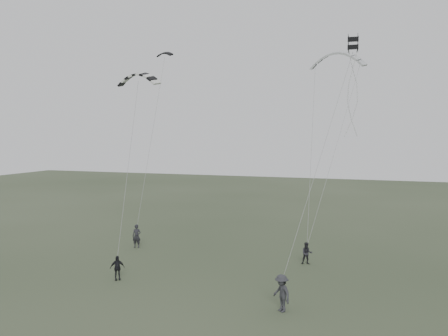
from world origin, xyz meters
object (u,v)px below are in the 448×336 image
(flyer_far, at_px, (282,293))
(kite_dark_small, at_px, (165,53))
(kite_pale_large, at_px, (337,53))
(flyer_left, at_px, (137,236))
(kite_box, at_px, (353,43))
(kite_striped, at_px, (138,74))
(flyer_center, at_px, (117,268))
(flyer_right, at_px, (307,253))

(flyer_far, distance_m, kite_dark_small, 24.58)
(kite_pale_large, bearing_deg, flyer_left, -149.01)
(kite_box, bearing_deg, kite_striped, 168.74)
(flyer_far, relative_size, kite_pale_large, 0.43)
(flyer_far, height_order, kite_pale_large, kite_pale_large)
(flyer_left, height_order, kite_dark_small, kite_dark_small)
(flyer_far, bearing_deg, flyer_left, -170.13)
(kite_pale_large, relative_size, kite_box, 6.43)
(kite_striped, height_order, kite_box, kite_box)
(kite_pale_large, xyz_separation_m, kite_box, (1.64, -10.47, -1.41))
(flyer_center, distance_m, flyer_far, 10.90)
(kite_pale_large, distance_m, kite_box, 10.69)
(kite_dark_small, bearing_deg, kite_striped, -71.29)
(flyer_left, bearing_deg, kite_box, -24.91)
(flyer_far, distance_m, kite_striped, 19.18)
(flyer_center, xyz_separation_m, kite_pale_large, (12.21, 13.69, 15.02))
(kite_dark_small, bearing_deg, flyer_right, -10.26)
(flyer_right, bearing_deg, kite_dark_small, 145.31)
(flyer_center, bearing_deg, kite_box, -27.16)
(flyer_right, height_order, flyer_center, flyer_right)
(flyer_left, xyz_separation_m, kite_dark_small, (0.35, 4.72, 15.43))
(flyer_left, bearing_deg, kite_dark_small, 75.02)
(kite_box, bearing_deg, kite_pale_large, 97.05)
(flyer_left, height_order, flyer_center, flyer_left)
(kite_pale_large, relative_size, kite_striped, 1.34)
(kite_dark_small, height_order, kite_striped, kite_dark_small)
(flyer_far, xyz_separation_m, kite_striped, (-12.34, 7.40, 12.68))
(kite_striped, bearing_deg, flyer_right, 10.51)
(flyer_left, bearing_deg, flyer_far, -44.36)
(flyer_center, distance_m, kite_dark_small, 19.95)
(flyer_right, height_order, kite_dark_small, kite_dark_small)
(flyer_far, height_order, kite_box, kite_box)
(flyer_left, xyz_separation_m, kite_box, (16.73, -4.22, 13.43))
(flyer_left, distance_m, kite_striped, 12.88)
(flyer_far, height_order, kite_striped, kite_striped)
(flyer_right, height_order, kite_striped, kite_striped)
(kite_dark_small, bearing_deg, flyer_center, -68.09)
(flyer_left, distance_m, flyer_right, 13.74)
(flyer_center, xyz_separation_m, kite_dark_small, (-2.53, 12.16, 15.61))
(kite_dark_small, relative_size, kite_striped, 0.45)
(flyer_far, height_order, kite_dark_small, kite_dark_small)
(kite_striped, bearing_deg, kite_box, -5.28)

